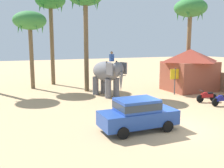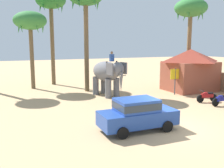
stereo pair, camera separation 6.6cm
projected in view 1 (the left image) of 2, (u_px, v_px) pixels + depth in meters
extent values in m
plane|color=tan|center=(168.00, 128.00, 13.56)|extent=(120.00, 120.00, 0.00)
cube|color=#23479E|center=(138.00, 118.00, 13.09)|extent=(4.14, 1.81, 0.76)
cube|color=#23479E|center=(137.00, 105.00, 12.93)|extent=(2.14, 1.62, 0.64)
cube|color=#2D3842|center=(137.00, 105.00, 12.93)|extent=(2.16, 1.64, 0.35)
cylinder|color=black|center=(150.00, 117.00, 14.41)|extent=(0.60, 0.20, 0.60)
cylinder|color=black|center=(168.00, 126.00, 12.86)|extent=(0.60, 0.20, 0.60)
cylinder|color=black|center=(110.00, 123.00, 13.43)|extent=(0.60, 0.20, 0.60)
cylinder|color=black|center=(123.00, 133.00, 11.89)|extent=(0.60, 0.20, 0.60)
ellipsoid|color=slate|center=(106.00, 71.00, 21.60)|extent=(2.28, 3.39, 1.70)
cylinder|color=slate|center=(116.00, 87.00, 21.36)|extent=(0.52, 0.52, 1.60)
cylinder|color=slate|center=(108.00, 89.00, 20.82)|extent=(0.52, 0.52, 1.60)
cylinder|color=slate|center=(104.00, 85.00, 22.81)|extent=(0.52, 0.52, 1.60)
cylinder|color=slate|center=(96.00, 86.00, 22.27)|extent=(0.52, 0.52, 1.60)
ellipsoid|color=slate|center=(117.00, 69.00, 20.28)|extent=(1.30, 1.23, 1.20)
cube|color=slate|center=(123.00, 68.00, 20.79)|extent=(0.30, 0.81, 0.96)
cube|color=slate|center=(110.00, 69.00, 19.91)|extent=(0.30, 0.81, 0.96)
cone|color=slate|center=(121.00, 82.00, 20.09)|extent=(0.43, 0.43, 1.60)
cone|color=beige|center=(123.00, 76.00, 20.21)|extent=(0.25, 0.57, 0.21)
cone|color=beige|center=(118.00, 76.00, 19.89)|extent=(0.25, 0.57, 0.21)
cube|color=#2D519E|center=(112.00, 58.00, 20.74)|extent=(0.39, 0.31, 0.60)
sphere|color=#8E6647|center=(112.00, 53.00, 20.67)|extent=(0.22, 0.22, 0.22)
cylinder|color=#333338|center=(117.00, 64.00, 21.14)|extent=(0.12, 0.12, 0.55)
cylinder|color=#333338|center=(107.00, 65.00, 20.51)|extent=(0.12, 0.12, 0.55)
cylinder|color=black|center=(215.00, 102.00, 18.14)|extent=(0.60, 0.12, 0.60)
cube|color=navy|center=(222.00, 99.00, 18.33)|extent=(1.03, 0.23, 0.32)
ellipsoid|color=navy|center=(220.00, 96.00, 18.25)|extent=(0.45, 0.25, 0.20)
cylinder|color=black|center=(217.00, 94.00, 18.07)|extent=(0.06, 0.55, 0.04)
cylinder|color=black|center=(200.00, 99.00, 19.32)|extent=(0.61, 0.19, 0.60)
cylinder|color=black|center=(213.00, 98.00, 19.64)|extent=(0.61, 0.19, 0.60)
cube|color=red|center=(207.00, 95.00, 19.45)|extent=(1.04, 0.35, 0.32)
ellipsoid|color=red|center=(205.00, 93.00, 19.38)|extent=(0.47, 0.30, 0.20)
cube|color=black|center=(210.00, 93.00, 19.48)|extent=(0.47, 0.28, 0.12)
cylinder|color=black|center=(202.00, 91.00, 19.25)|extent=(0.12, 0.55, 0.04)
cylinder|color=brown|center=(32.00, 56.00, 24.84)|extent=(0.40, 0.40, 6.55)
ellipsoid|color=#337A38|center=(30.00, 20.00, 24.28)|extent=(3.20, 3.20, 1.80)
cone|color=#337A38|center=(43.00, 26.00, 24.85)|extent=(0.40, 0.92, 1.64)
cone|color=#337A38|center=(32.00, 27.00, 25.54)|extent=(0.91, 0.57, 1.67)
cone|color=#337A38|center=(19.00, 26.00, 24.60)|extent=(0.73, 0.83, 1.69)
cone|color=#337A38|center=(20.00, 25.00, 23.33)|extent=(0.73, 0.83, 1.69)
cone|color=#337A38|center=(35.00, 25.00, 23.49)|extent=(0.91, 0.57, 1.67)
cylinder|color=brown|center=(86.00, 46.00, 23.34)|extent=(0.42, 0.42, 8.63)
cone|color=#286B2D|center=(98.00, 2.00, 23.18)|extent=(0.40, 0.92, 1.64)
cone|color=#286B2D|center=(85.00, 3.00, 23.87)|extent=(0.91, 0.57, 1.67)
cone|color=#286B2D|center=(73.00, 2.00, 22.93)|extent=(0.73, 0.83, 1.69)
cylinder|color=brown|center=(188.00, 50.00, 25.21)|extent=(0.41, 0.41, 7.81)
ellipsoid|color=#337A38|center=(190.00, 8.00, 24.55)|extent=(3.20, 3.20, 1.80)
cone|color=#337A38|center=(199.00, 14.00, 25.12)|extent=(0.40, 0.92, 1.64)
cone|color=#337A38|center=(185.00, 14.00, 25.81)|extent=(0.91, 0.57, 1.67)
cone|color=#337A38|center=(178.00, 13.00, 24.87)|extent=(0.73, 0.83, 1.69)
cone|color=#337A38|center=(187.00, 12.00, 23.60)|extent=(0.73, 0.83, 1.69)
cone|color=#337A38|center=(202.00, 12.00, 23.76)|extent=(0.91, 0.57, 1.67)
cylinder|color=brown|center=(52.00, 44.00, 27.25)|extent=(0.43, 0.43, 8.89)
ellipsoid|color=#286B2D|center=(50.00, 0.00, 26.50)|extent=(3.20, 3.20, 1.80)
cone|color=#286B2D|center=(62.00, 6.00, 27.07)|extent=(0.40, 0.92, 1.64)
cone|color=#286B2D|center=(52.00, 7.00, 27.76)|extent=(0.91, 0.57, 1.67)
cone|color=#286B2D|center=(40.00, 5.00, 26.82)|extent=(0.73, 0.83, 1.69)
cone|color=#286B2D|center=(42.00, 3.00, 25.56)|extent=(0.73, 0.83, 1.69)
cone|color=#286B2D|center=(56.00, 4.00, 25.71)|extent=(0.91, 0.57, 1.67)
cube|color=#994C38|center=(189.00, 76.00, 24.18)|extent=(4.41, 3.61, 2.80)
pyramid|color=#9E3828|center=(190.00, 55.00, 23.86)|extent=(5.01, 4.21, 1.20)
cylinder|color=#4C4C51|center=(175.00, 81.00, 22.20)|extent=(0.10, 0.10, 2.40)
cube|color=yellow|center=(175.00, 74.00, 22.09)|extent=(1.00, 0.08, 0.90)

